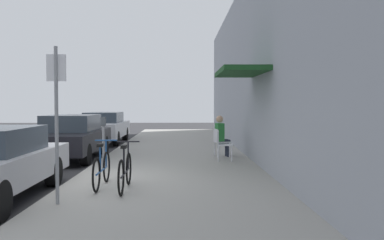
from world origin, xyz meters
The scene contains 12 objects.
ground_plane centered at (0.00, 0.00, 0.00)m, with size 60.00×60.00×0.00m, color #2D2D30.
sidewalk_slab centered at (2.25, 2.00, 0.06)m, with size 4.50×32.00×0.12m, color #9E9B93.
building_facade centered at (4.65, 2.00, 2.93)m, with size 1.40×32.00×5.87m.
parked_car_1 centered at (-1.10, 4.34, 0.73)m, with size 1.80×4.40×1.42m.
parked_car_2 centered at (-1.10, 9.78, 0.73)m, with size 1.80×4.40×1.39m.
parking_meter centered at (0.45, 1.62, 0.89)m, with size 0.12×0.10×1.32m.
street_sign centered at (0.40, -2.13, 1.64)m, with size 0.32×0.06×2.60m.
bicycle_0 centered at (0.86, -0.73, 0.48)m, with size 0.46×1.71×0.90m.
bicycle_1 centered at (1.37, -1.03, 0.48)m, with size 0.46×1.71×0.90m.
cafe_chair_0 centered at (3.63, 3.05, 0.62)m, with size 0.49×0.49×0.87m.
cafe_chair_1 centered at (3.63, 3.98, 0.62)m, with size 0.51×0.51×0.87m.
seated_patron_1 centered at (3.69, 3.99, 0.82)m, with size 0.48×0.42×1.29m.
Camera 1 is at (2.48, -9.02, 1.78)m, focal length 38.99 mm.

